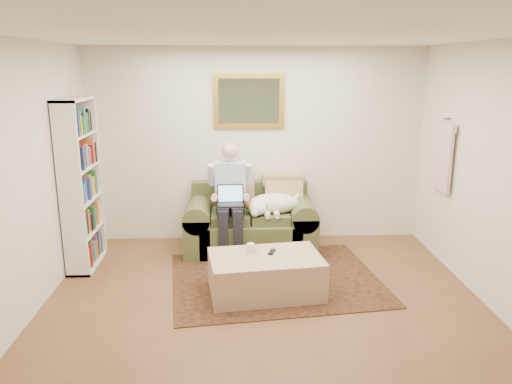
{
  "coord_description": "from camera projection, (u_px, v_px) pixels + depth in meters",
  "views": [
    {
      "loc": [
        -0.28,
        -4.16,
        2.38
      ],
      "look_at": [
        -0.05,
        1.36,
        0.95
      ],
      "focal_mm": 35.0,
      "sensor_mm": 36.0,
      "label": 1
    }
  ],
  "objects": [
    {
      "name": "sofa",
      "position": [
        250.0,
        228.0,
        6.53
      ],
      "size": [
        1.68,
        0.85,
        1.01
      ],
      "color": "#4F532C",
      "rests_on": "room_shell"
    },
    {
      "name": "seated_man",
      "position": [
        231.0,
        200.0,
        6.26
      ],
      "size": [
        0.55,
        0.79,
        1.41
      ],
      "primitive_type": null,
      "color": "#8CA4D8",
      "rests_on": "sofa"
    },
    {
      "name": "room_shell",
      "position": [
        265.0,
        183.0,
        4.65
      ],
      "size": [
        4.51,
        5.0,
        2.61
      ],
      "color": "brown",
      "rests_on": "ground"
    },
    {
      "name": "rug",
      "position": [
        275.0,
        279.0,
        5.67
      ],
      "size": [
        2.52,
        2.12,
        0.01
      ],
      "primitive_type": "cube",
      "rotation": [
        0.0,
        0.0,
        0.13
      ],
      "color": "black",
      "rests_on": "room_shell"
    },
    {
      "name": "laptop",
      "position": [
        230.0,
        199.0,
        6.19
      ],
      "size": [
        0.33,
        0.26,
        0.24
      ],
      "color": "black",
      "rests_on": "seated_man"
    },
    {
      "name": "wall_mirror",
      "position": [
        249.0,
        101.0,
        6.54
      ],
      "size": [
        0.94,
        0.04,
        0.72
      ],
      "color": "gold",
      "rests_on": "room_shell"
    },
    {
      "name": "tv_remote",
      "position": [
        272.0,
        252.0,
        5.31
      ],
      "size": [
        0.09,
        0.16,
        0.02
      ],
      "primitive_type": "cube",
      "rotation": [
        0.0,
        0.0,
        -0.31
      ],
      "color": "black",
      "rests_on": "ottoman"
    },
    {
      "name": "sleeping_dog",
      "position": [
        274.0,
        203.0,
        6.37
      ],
      "size": [
        0.69,
        0.44,
        0.26
      ],
      "primitive_type": null,
      "color": "white",
      "rests_on": "sofa"
    },
    {
      "name": "ottoman",
      "position": [
        265.0,
        275.0,
        5.27
      ],
      "size": [
        1.25,
        0.88,
        0.42
      ],
      "primitive_type": "cube",
      "rotation": [
        0.0,
        0.0,
        0.13
      ],
      "color": "tan",
      "rests_on": "room_shell"
    },
    {
      "name": "hanging_shirt",
      "position": [
        443.0,
        152.0,
        5.93
      ],
      "size": [
        0.06,
        0.52,
        0.9
      ],
      "primitive_type": null,
      "color": "beige",
      "rests_on": "room_shell"
    },
    {
      "name": "bookshelf",
      "position": [
        80.0,
        185.0,
        5.84
      ],
      "size": [
        0.28,
        0.8,
        2.0
      ],
      "primitive_type": null,
      "color": "white",
      "rests_on": "room_shell"
    },
    {
      "name": "coffee_mug",
      "position": [
        251.0,
        248.0,
        5.31
      ],
      "size": [
        0.08,
        0.08,
        0.1
      ],
      "primitive_type": "cylinder",
      "color": "white",
      "rests_on": "ottoman"
    }
  ]
}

